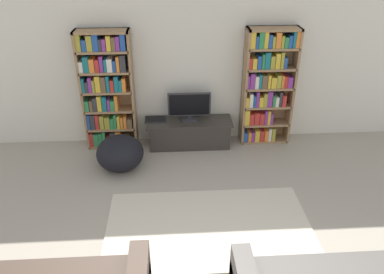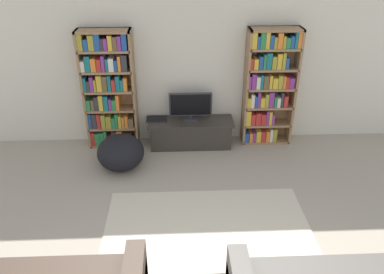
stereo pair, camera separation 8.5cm
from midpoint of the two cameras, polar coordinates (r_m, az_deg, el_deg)
The scene contains 8 objects.
wall_back at distance 6.01m, azimuth -1.28°, elevation 11.02°, with size 8.80×0.06×2.60m.
bookshelf_left at distance 6.04m, azimuth -13.26°, elevation 6.82°, with size 0.81×0.30×1.90m.
bookshelf_right at distance 6.12m, azimuth 10.91°, elevation 7.71°, with size 0.81×0.30×1.90m.
tv_stand at distance 6.17m, azimuth -0.78°, elevation 0.64°, with size 1.38×0.46×0.45m.
television at distance 5.99m, azimuth -0.82°, elevation 4.76°, with size 0.69×0.16×0.47m.
laptop at distance 6.11m, azimuth -5.99°, elevation 2.68°, with size 0.34×0.24×0.03m.
area_rug at distance 4.65m, azimuth 2.06°, elevation -13.52°, with size 2.47×1.42×0.02m.
beanbag_ottoman at distance 5.65m, azimuth -11.32°, elevation -2.42°, with size 0.70×0.70×0.52m, color black.
Camera 1 is at (-0.27, -1.49, 3.13)m, focal length 35.00 mm.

